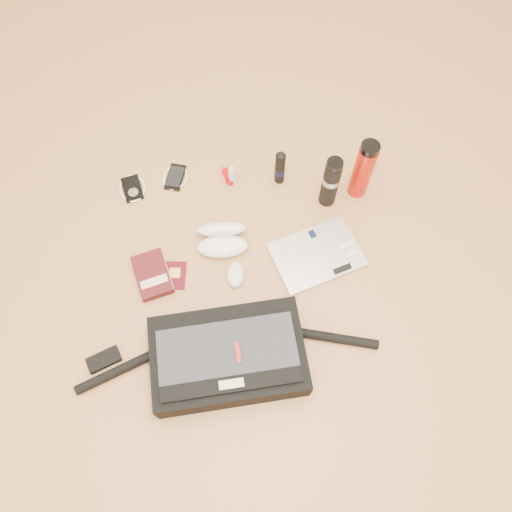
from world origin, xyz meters
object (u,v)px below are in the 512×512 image
object	(u,v)px
thermos_black	(331,182)
thermos_red	(363,170)
messenger_bag	(228,357)
laptop	(317,255)
book	(153,275)

from	to	relation	value
thermos_black	thermos_red	bearing A→B (deg)	20.35
thermos_red	messenger_bag	bearing A→B (deg)	-125.43
messenger_bag	thermos_black	world-z (taller)	thermos_black
laptop	thermos_red	bearing A→B (deg)	36.73
laptop	book	bearing A→B (deg)	164.91
laptop	thermos_black	world-z (taller)	thermos_black
messenger_bag	thermos_black	bearing A→B (deg)	51.33
messenger_bag	thermos_red	xyz separation A→B (m)	(0.48, 0.67, 0.07)
laptop	thermos_black	bearing A→B (deg)	55.80
thermos_black	thermos_red	size ratio (longest dim) A/B	0.88
book	thermos_black	bearing A→B (deg)	6.49
laptop	thermos_red	distance (m)	0.36
book	thermos_black	xyz separation A→B (m)	(0.64, 0.32, 0.11)
messenger_bag	book	size ratio (longest dim) A/B	4.89
messenger_bag	thermos_black	xyz separation A→B (m)	(0.36, 0.63, 0.06)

